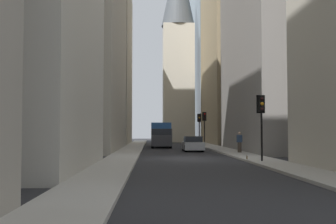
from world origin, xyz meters
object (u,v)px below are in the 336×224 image
at_px(traffic_light_midblock, 205,121).
at_px(traffic_light_far_junction, 199,122).
at_px(sedan_silver, 193,144).
at_px(discarded_bottle, 247,157).
at_px(delivery_truck, 161,135).
at_px(pedestrian, 239,141).
at_px(traffic_light_foreground, 261,112).

distance_m(traffic_light_midblock, traffic_light_far_junction, 3.84).
bearing_deg(sedan_silver, discarded_bottle, -169.85).
height_order(traffic_light_midblock, discarded_bottle, traffic_light_midblock).
bearing_deg(discarded_bottle, delivery_truck, 13.59).
xyz_separation_m(sedan_silver, discarded_bottle, (-12.26, -2.20, -0.42)).
xyz_separation_m(traffic_light_far_junction, discarded_bottle, (-28.20, 0.34, -2.89)).
distance_m(pedestrian, discarded_bottle, 7.72).
relative_size(traffic_light_midblock, traffic_light_far_junction, 1.01).
distance_m(sedan_silver, discarded_bottle, 12.46).
xyz_separation_m(sedan_silver, traffic_light_midblock, (12.11, -2.73, 2.51)).
distance_m(traffic_light_midblock, discarded_bottle, 24.55).
bearing_deg(delivery_truck, traffic_light_midblock, -56.28).
relative_size(traffic_light_midblock, discarded_bottle, 15.29).
height_order(sedan_silver, traffic_light_far_junction, traffic_light_far_junction).
bearing_deg(pedestrian, sedan_silver, 36.05).
distance_m(traffic_light_foreground, traffic_light_midblock, 25.93).
height_order(pedestrian, discarded_bottle, pedestrian).
bearing_deg(pedestrian, delivery_truck, 25.36).
xyz_separation_m(traffic_light_foreground, discarded_bottle, (1.56, 0.53, -2.80)).
height_order(delivery_truck, sedan_silver, delivery_truck).
xyz_separation_m(delivery_truck, traffic_light_far_junction, (7.53, -5.34, 1.67)).
distance_m(sedan_silver, traffic_light_foreground, 14.29).
relative_size(traffic_light_foreground, traffic_light_midblock, 0.96).
xyz_separation_m(pedestrian, discarded_bottle, (-7.58, 1.21, -0.82)).
xyz_separation_m(traffic_light_foreground, traffic_light_midblock, (25.93, -0.01, 0.12)).
height_order(delivery_truck, pedestrian, delivery_truck).
height_order(delivery_truck, traffic_light_foreground, traffic_light_foreground).
height_order(traffic_light_foreground, discarded_bottle, traffic_light_foreground).
relative_size(delivery_truck, sedan_silver, 1.50).
bearing_deg(sedan_silver, delivery_truck, 18.41).
bearing_deg(discarded_bottle, sedan_silver, 10.15).
xyz_separation_m(traffic_light_far_junction, pedestrian, (-20.62, -0.87, -2.07)).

